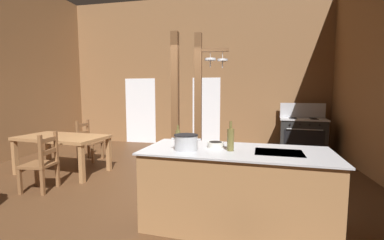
# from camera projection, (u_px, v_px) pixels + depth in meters

# --- Properties ---
(ground_plane) EXTENTS (8.54, 8.70, 0.10)m
(ground_plane) POSITION_uv_depth(u_px,v_px,m) (145.00, 195.00, 4.14)
(ground_plane) COLOR #4C301C
(wall_back) EXTENTS (8.54, 0.14, 4.41)m
(wall_back) POSITION_uv_depth(u_px,v_px,m) (194.00, 73.00, 7.82)
(wall_back) COLOR brown
(wall_back) RESTS_ON ground_plane
(glazed_door_back_left) EXTENTS (1.00, 0.01, 2.05)m
(glazed_door_back_left) POSITION_uv_depth(u_px,v_px,m) (140.00, 111.00, 8.23)
(glazed_door_back_left) COLOR white
(glazed_door_back_left) RESTS_ON ground_plane
(glazed_panel_back_right) EXTENTS (0.84, 0.01, 2.05)m
(glazed_panel_back_right) POSITION_uv_depth(u_px,v_px,m) (206.00, 112.00, 7.79)
(glazed_panel_back_right) COLOR white
(glazed_panel_back_right) RESTS_ON ground_plane
(kitchen_island) EXTENTS (2.21, 1.08, 0.93)m
(kitchen_island) POSITION_uv_depth(u_px,v_px,m) (236.00, 188.00, 3.04)
(kitchen_island) COLOR #9E7044
(kitchen_island) RESTS_ON ground_plane
(stove_range) EXTENTS (1.22, 0.92, 1.32)m
(stove_range) POSITION_uv_depth(u_px,v_px,m) (302.00, 136.00, 6.71)
(stove_range) COLOR #262626
(stove_range) RESTS_ON ground_plane
(support_post_with_pot_rack) EXTENTS (0.68, 0.24, 2.76)m
(support_post_with_pot_rack) POSITION_uv_depth(u_px,v_px,m) (200.00, 98.00, 5.18)
(support_post_with_pot_rack) COLOR brown
(support_post_with_pot_rack) RESTS_ON ground_plane
(support_post_center) EXTENTS (0.14, 0.14, 2.76)m
(support_post_center) POSITION_uv_depth(u_px,v_px,m) (175.00, 104.00, 5.07)
(support_post_center) COLOR brown
(support_post_center) RESTS_ON ground_plane
(dining_table) EXTENTS (1.78, 1.06, 0.74)m
(dining_table) POSITION_uv_depth(u_px,v_px,m) (62.00, 140.00, 5.09)
(dining_table) COLOR #9E7044
(dining_table) RESTS_ON ground_plane
(ladderback_chair_near_window) EXTENTS (0.46, 0.46, 0.95)m
(ladderback_chair_near_window) POSITION_uv_depth(u_px,v_px,m) (88.00, 141.00, 6.07)
(ladderback_chair_near_window) COLOR brown
(ladderback_chair_near_window) RESTS_ON ground_plane
(ladderback_chair_by_post) EXTENTS (0.49, 0.49, 0.95)m
(ladderback_chair_by_post) POSITION_uv_depth(u_px,v_px,m) (42.00, 163.00, 4.16)
(ladderback_chair_by_post) COLOR brown
(ladderback_chair_by_post) RESTS_ON ground_plane
(stockpot_on_counter) EXTENTS (0.35, 0.28, 0.18)m
(stockpot_on_counter) POSITION_uv_depth(u_px,v_px,m) (186.00, 142.00, 2.97)
(stockpot_on_counter) COLOR #B7BABF
(stockpot_on_counter) RESTS_ON kitchen_island
(mixing_bowl_on_counter) EXTENTS (0.19, 0.19, 0.07)m
(mixing_bowl_on_counter) POSITION_uv_depth(u_px,v_px,m) (216.00, 145.00, 3.11)
(mixing_bowl_on_counter) COLOR silver
(mixing_bowl_on_counter) RESTS_ON kitchen_island
(bottle_tall_on_counter) EXTENTS (0.08, 0.08, 0.34)m
(bottle_tall_on_counter) POSITION_uv_depth(u_px,v_px,m) (231.00, 139.00, 2.93)
(bottle_tall_on_counter) COLOR brown
(bottle_tall_on_counter) RESTS_ON kitchen_island
(bottle_short_on_counter) EXTENTS (0.06, 0.06, 0.25)m
(bottle_short_on_counter) POSITION_uv_depth(u_px,v_px,m) (178.00, 137.00, 3.32)
(bottle_short_on_counter) COLOR brown
(bottle_short_on_counter) RESTS_ON kitchen_island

